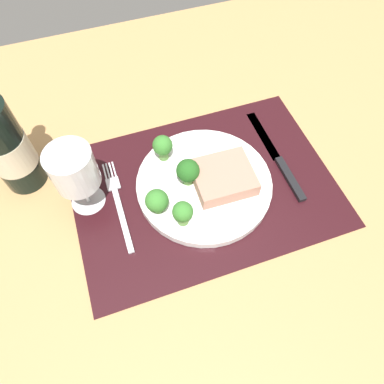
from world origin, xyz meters
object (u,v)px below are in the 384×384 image
(knife, at_px, (279,161))
(plate, at_px, (204,184))
(wine_glass, at_px, (74,171))
(fork, at_px, (118,203))
(wine_bottle, at_px, (5,146))
(steak, at_px, (223,177))

(knife, bearing_deg, plate, 179.82)
(plate, distance_m, wine_glass, 0.23)
(wine_glass, bearing_deg, fork, -27.40)
(fork, distance_m, wine_glass, 0.10)
(wine_glass, bearing_deg, wine_bottle, 138.75)
(steak, height_order, fork, steak)
(plate, bearing_deg, wine_glass, 169.11)
(plate, xyz_separation_m, knife, (0.16, 0.01, -0.00))
(plate, xyz_separation_m, fork, (-0.16, 0.01, -0.01))
(fork, bearing_deg, wine_glass, 154.50)
(plate, height_order, fork, plate)
(steak, relative_size, wine_bottle, 0.36)
(fork, relative_size, knife, 0.83)
(wine_bottle, relative_size, wine_glass, 2.11)
(plate, relative_size, knife, 1.07)
(steak, bearing_deg, plate, 159.54)
(wine_bottle, bearing_deg, steak, -22.32)
(knife, xyz_separation_m, wine_bottle, (-0.46, 0.12, 0.09))
(steak, xyz_separation_m, wine_glass, (-0.24, 0.05, 0.06))
(plate, height_order, knife, plate)
(steak, distance_m, wine_bottle, 0.37)
(fork, relative_size, wine_glass, 1.41)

